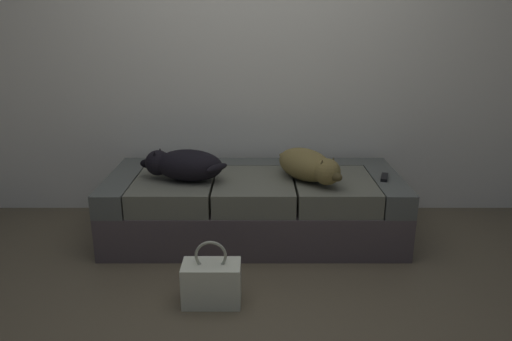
% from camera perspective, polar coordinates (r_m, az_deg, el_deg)
% --- Properties ---
extents(ground_plane, '(10.00, 10.00, 0.00)m').
position_cam_1_polar(ground_plane, '(2.56, -0.12, -18.46)').
color(ground_plane, brown).
extents(back_wall, '(6.40, 0.10, 2.80)m').
position_cam_1_polar(back_wall, '(3.73, 0.05, 16.09)').
color(back_wall, white).
rests_on(back_wall, ground).
extents(couch, '(2.05, 0.87, 0.46)m').
position_cam_1_polar(couch, '(3.42, 0.00, -4.23)').
color(couch, '#4F4547').
rests_on(couch, ground).
extents(dog_dark, '(0.63, 0.35, 0.21)m').
position_cam_1_polar(dog_dark, '(3.25, -8.46, 0.69)').
color(dog_dark, black).
rests_on(dog_dark, couch).
extents(dog_tan, '(0.48, 0.57, 0.21)m').
position_cam_1_polar(dog_tan, '(3.22, 6.61, 0.59)').
color(dog_tan, olive).
rests_on(dog_tan, couch).
extents(tv_remote, '(0.09, 0.16, 0.02)m').
position_cam_1_polar(tv_remote, '(3.38, 15.45, -0.81)').
color(tv_remote, black).
rests_on(tv_remote, couch).
extents(handbag, '(0.32, 0.18, 0.38)m').
position_cam_1_polar(handbag, '(2.69, -5.13, -13.26)').
color(handbag, silver).
rests_on(handbag, ground).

